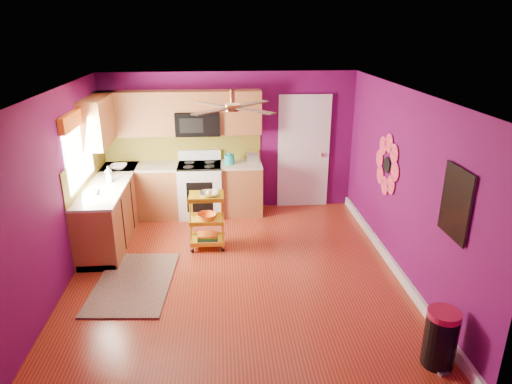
{
  "coord_description": "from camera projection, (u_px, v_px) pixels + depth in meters",
  "views": [
    {
      "loc": [
        -0.15,
        -5.55,
        3.28
      ],
      "look_at": [
        0.31,
        0.4,
        1.06
      ],
      "focal_mm": 32.0,
      "sensor_mm": 36.0,
      "label": 1
    }
  ],
  "objects": [
    {
      "name": "ground",
      "position": [
        236.0,
        274.0,
        6.34
      ],
      "size": [
        5.0,
        5.0,
        0.0
      ],
      "primitive_type": "plane",
      "color": "maroon",
      "rests_on": "ground"
    },
    {
      "name": "room_envelope",
      "position": [
        236.0,
        161.0,
        5.78
      ],
      "size": [
        4.54,
        5.04,
        2.52
      ],
      "color": "#5B0A4D",
      "rests_on": "ground"
    },
    {
      "name": "lower_cabinets",
      "position": [
        153.0,
        200.0,
        7.79
      ],
      "size": [
        2.81,
        2.31,
        0.94
      ],
      "color": "brown",
      "rests_on": "ground"
    },
    {
      "name": "electric_range",
      "position": [
        200.0,
        189.0,
        8.17
      ],
      "size": [
        0.76,
        0.66,
        1.13
      ],
      "color": "white",
      "rests_on": "ground"
    },
    {
      "name": "upper_cabinetry",
      "position": [
        156.0,
        117.0,
        7.66
      ],
      "size": [
        2.8,
        2.3,
        1.26
      ],
      "color": "brown",
      "rests_on": "ground"
    },
    {
      "name": "left_window",
      "position": [
        78.0,
        137.0,
        6.56
      ],
      "size": [
        0.08,
        1.35,
        1.08
      ],
      "color": "white",
      "rests_on": "ground"
    },
    {
      "name": "panel_door",
      "position": [
        304.0,
        153.0,
        8.39
      ],
      "size": [
        0.95,
        0.11,
        2.15
      ],
      "color": "white",
      "rests_on": "ground"
    },
    {
      "name": "right_wall_art",
      "position": [
        414.0,
        180.0,
        5.69
      ],
      "size": [
        0.04,
        2.74,
        1.04
      ],
      "color": "black",
      "rests_on": "ground"
    },
    {
      "name": "ceiling_fan",
      "position": [
        233.0,
        107.0,
        5.73
      ],
      "size": [
        1.01,
        1.01,
        0.26
      ],
      "color": "#BF8C3F",
      "rests_on": "ground"
    },
    {
      "name": "shag_rug",
      "position": [
        134.0,
        282.0,
        6.11
      ],
      "size": [
        1.09,
        1.66,
        0.02
      ],
      "primitive_type": "cube",
      "rotation": [
        0.0,
        0.0,
        -0.07
      ],
      "color": "black",
      "rests_on": "ground"
    },
    {
      "name": "rolling_cart",
      "position": [
        207.0,
        218.0,
        6.94
      ],
      "size": [
        0.53,
        0.39,
        0.94
      ],
      "color": "yellow",
      "rests_on": "ground"
    },
    {
      "name": "trash_can",
      "position": [
        440.0,
        338.0,
        4.57
      ],
      "size": [
        0.41,
        0.41,
        0.63
      ],
      "color": "black",
      "rests_on": "ground"
    },
    {
      "name": "teal_kettle",
      "position": [
        229.0,
        159.0,
        8.03
      ],
      "size": [
        0.18,
        0.18,
        0.21
      ],
      "color": "teal",
      "rests_on": "lower_cabinets"
    },
    {
      "name": "toaster",
      "position": [
        253.0,
        157.0,
        8.16
      ],
      "size": [
        0.22,
        0.15,
        0.18
      ],
      "primitive_type": "cube",
      "color": "beige",
      "rests_on": "lower_cabinets"
    },
    {
      "name": "soap_bottle_a",
      "position": [
        109.0,
        176.0,
        7.11
      ],
      "size": [
        0.09,
        0.09,
        0.19
      ],
      "primitive_type": "imported",
      "color": "#EA3F72",
      "rests_on": "lower_cabinets"
    },
    {
      "name": "soap_bottle_b",
      "position": [
        108.0,
        171.0,
        7.41
      ],
      "size": [
        0.12,
        0.12,
        0.16
      ],
      "primitive_type": "imported",
      "color": "white",
      "rests_on": "lower_cabinets"
    },
    {
      "name": "counter_dish",
      "position": [
        118.0,
        167.0,
        7.77
      ],
      "size": [
        0.28,
        0.28,
        0.07
      ],
      "primitive_type": "imported",
      "color": "white",
      "rests_on": "lower_cabinets"
    },
    {
      "name": "counter_cup",
      "position": [
        96.0,
        191.0,
        6.6
      ],
      "size": [
        0.12,
        0.12,
        0.09
      ],
      "primitive_type": "imported",
      "color": "white",
      "rests_on": "lower_cabinets"
    }
  ]
}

